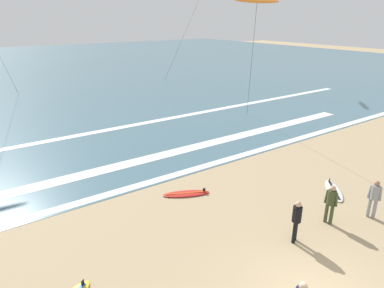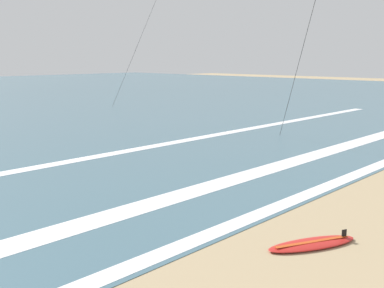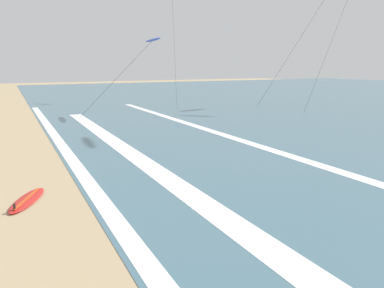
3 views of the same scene
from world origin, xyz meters
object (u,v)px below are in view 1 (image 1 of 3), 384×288
surfboard_right_spare (186,194)px  surfer_mid_group (297,218)px  surfer_foreground_main (374,196)px  surfer_right_near (331,201)px  kite_orange_low_near (257,1)px  surfboard_left_pile (334,190)px

surfboard_right_spare → surfer_mid_group: bearing=-75.4°
surfer_foreground_main → surfer_right_near: same height
kite_orange_low_near → surfer_right_near: bearing=-115.2°
surfer_mid_group → kite_orange_low_near: 12.93m
surfboard_left_pile → surfboard_right_spare: (-5.71, 3.58, 0.00)m
kite_orange_low_near → surfer_mid_group: bearing=-124.9°
surfboard_left_pile → surfer_mid_group: bearing=-162.6°
surfboard_left_pile → surfboard_right_spare: bearing=148.0°
surfboard_left_pile → surfboard_right_spare: size_ratio=0.91×
surfboard_left_pile → surfboard_right_spare: 6.74m
surfer_foreground_main → kite_orange_low_near: kite_orange_low_near is taller
surfboard_left_pile → surfboard_right_spare: same height
surfboard_left_pile → kite_orange_low_near: 11.17m
surfer_right_near → kite_orange_low_near: bearing=64.8°
surfer_right_near → kite_orange_low_near: 12.11m
surfer_right_near → surfboard_left_pile: bearing=29.3°
surfer_right_near → surfer_mid_group: size_ratio=1.00×
surfer_right_near → surfer_mid_group: same height
surfer_right_near → surfer_mid_group: bearing=-179.4°
surfer_mid_group → surfboard_left_pile: (4.42, 1.38, -0.91)m
surfer_foreground_main → surfer_right_near: 1.89m
surfboard_left_pile → kite_orange_low_near: kite_orange_low_near is taller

